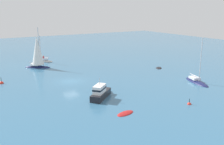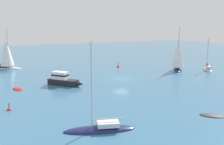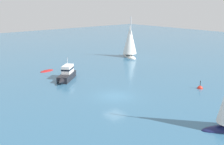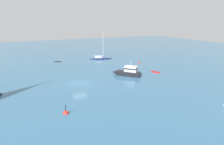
% 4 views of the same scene
% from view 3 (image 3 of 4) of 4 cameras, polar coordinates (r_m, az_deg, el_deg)
% --- Properties ---
extents(ground_plane, '(160.00, 160.00, 0.00)m').
position_cam_3_polar(ground_plane, '(35.74, 0.62, -4.73)').
color(ground_plane, teal).
extents(motor_cruiser, '(5.37, 4.90, 3.25)m').
position_cam_3_polar(motor_cruiser, '(43.36, -9.03, -0.35)').
color(motor_cruiser, black).
rests_on(motor_cruiser, ground).
extents(rib, '(2.84, 1.80, 0.35)m').
position_cam_3_polar(rib, '(49.47, -12.85, 0.28)').
color(rib, '#B21E1E').
rests_on(rib, ground).
extents(yacht_1, '(4.17, 6.45, 8.80)m').
position_cam_3_polar(yacht_1, '(60.11, 3.57, 6.01)').
color(yacht_1, silver).
rests_on(yacht_1, ground).
extents(mooring_buoy, '(0.75, 0.75, 1.47)m').
position_cam_3_polar(mooring_buoy, '(40.57, 17.10, -3.04)').
color(mooring_buoy, red).
rests_on(mooring_buoy, ground).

